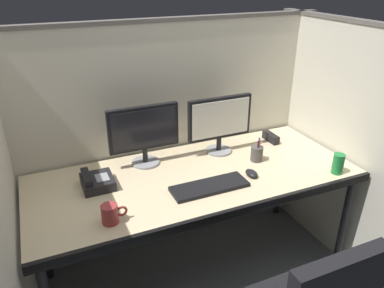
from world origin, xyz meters
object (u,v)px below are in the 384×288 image
desk (196,183)px  desk_phone (97,181)px  monitor_left (144,132)px  monitor_right (220,121)px  computer_mouse (252,173)px  red_stapler (271,137)px  pen_cup (257,154)px  keyboard_main (210,187)px  coffee_mug (110,214)px  soda_can (338,164)px

desk → desk_phone: bearing=168.1°
desk → monitor_left: (-0.22, 0.27, 0.27)m
desk → monitor_right: size_ratio=4.42×
desk → computer_mouse: bearing=-23.1°
red_stapler → pen_cup: bearing=-140.2°
computer_mouse → pen_cup: 0.20m
keyboard_main → computer_mouse: (0.28, 0.02, 0.01)m
desk → monitor_right: bearing=41.0°
monitor_left → keyboard_main: 0.52m
keyboard_main → monitor_left: bearing=119.4°
monitor_right → computer_mouse: size_ratio=4.48×
coffee_mug → desk_phone: bearing=90.2°
soda_can → coffee_mug: soda_can is taller
monitor_right → desk_phone: bearing=-171.9°
monitor_right → coffee_mug: (-0.82, -0.46, -0.17)m
monitor_left → computer_mouse: monitor_left is taller
soda_can → monitor_left: bearing=150.5°
desk → coffee_mug: bearing=-157.1°
desk → red_stapler: red_stapler is taller
keyboard_main → pen_cup: (0.41, 0.18, 0.04)m
computer_mouse → keyboard_main: bearing=-175.1°
coffee_mug → soda_can: bearing=-2.8°
monitor_left → desk_phone: 0.40m
monitor_left → keyboard_main: monitor_left is taller
pen_cup → coffee_mug: bearing=-165.1°
soda_can → desk_phone: size_ratio=0.64×
monitor_left → computer_mouse: size_ratio=4.48×
monitor_left → coffee_mug: bearing=-123.2°
computer_mouse → coffee_mug: coffee_mug is taller
red_stapler → monitor_left: bearing=177.9°
computer_mouse → red_stapler: bearing=43.5°
soda_can → pen_cup: size_ratio=0.78×
monitor_right → computer_mouse: monitor_right is taller
red_stapler → computer_mouse: bearing=-136.5°
monitor_left → coffee_mug: 0.62m
red_stapler → pen_cup: pen_cup is taller
keyboard_main → desk_phone: (-0.56, 0.27, 0.02)m
pen_cup → desk: bearing=-176.5°
soda_can → monitor_right: bearing=133.8°
monitor_right → keyboard_main: bearing=-123.7°
monitor_left → desk_phone: (-0.33, -0.15, -0.18)m
monitor_right → pen_cup: monitor_right is taller
desk_phone → keyboard_main: bearing=-25.3°
red_stapler → desk_phone: 1.23m
monitor_right → red_stapler: bearing=0.2°
computer_mouse → soda_can: (0.48, -0.17, 0.04)m
monitor_right → coffee_mug: 0.95m
monitor_left → red_stapler: (0.90, -0.03, -0.19)m
red_stapler → pen_cup: size_ratio=0.96×
coffee_mug → desk: bearing=22.9°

